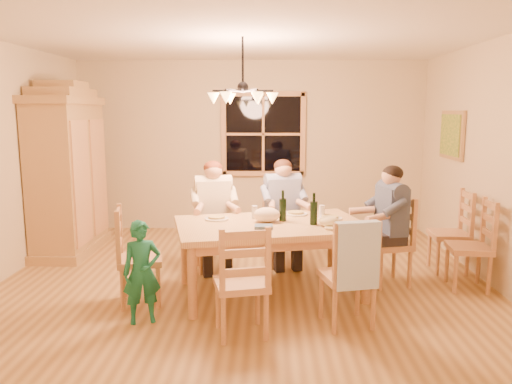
{
  "coord_description": "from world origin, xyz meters",
  "views": [
    {
      "loc": [
        0.27,
        -5.5,
        1.92
      ],
      "look_at": [
        0.14,
        0.1,
        1.0
      ],
      "focal_mm": 35.0,
      "sensor_mm": 36.0,
      "label": 1
    }
  ],
  "objects_px": {
    "chair_far_left": "(214,245)",
    "chair_spare_front": "(468,261)",
    "adult_plaid_man": "(283,199)",
    "dining_table": "(271,232)",
    "armoire": "(68,175)",
    "child": "(142,272)",
    "chair_end_left": "(140,274)",
    "adult_woman": "(214,202)",
    "chair_near_right": "(347,292)",
    "chair_end_right": "(388,258)",
    "chandelier": "(243,96)",
    "wine_bottle_b": "(314,209)",
    "adult_slate_man": "(390,210)",
    "chair_near_left": "(241,301)",
    "chair_spare_back": "(448,247)",
    "wine_bottle_a": "(283,206)",
    "chair_far_right": "(283,242)"
  },
  "relations": [
    {
      "from": "chair_far_left",
      "to": "chair_spare_front",
      "type": "height_order",
      "value": "same"
    },
    {
      "from": "adult_plaid_man",
      "to": "dining_table",
      "type": "bearing_deg",
      "value": 67.62
    },
    {
      "from": "armoire",
      "to": "child",
      "type": "height_order",
      "value": "armoire"
    },
    {
      "from": "chair_end_left",
      "to": "adult_woman",
      "type": "bearing_deg",
      "value": 136.74
    },
    {
      "from": "chair_near_right",
      "to": "adult_woman",
      "type": "bearing_deg",
      "value": 117.9
    },
    {
      "from": "dining_table",
      "to": "chair_end_right",
      "type": "bearing_deg",
      "value": 13.41
    },
    {
      "from": "chandelier",
      "to": "chair_far_left",
      "type": "height_order",
      "value": "chandelier"
    },
    {
      "from": "wine_bottle_b",
      "to": "child",
      "type": "xyz_separation_m",
      "value": [
        -1.61,
        -0.71,
        -0.45
      ]
    },
    {
      "from": "dining_table",
      "to": "adult_slate_man",
      "type": "xyz_separation_m",
      "value": [
        1.31,
        0.31,
        0.18
      ]
    },
    {
      "from": "chair_near_left",
      "to": "chair_spare_back",
      "type": "bearing_deg",
      "value": 23.28
    },
    {
      "from": "wine_bottle_a",
      "to": "chair_far_right",
      "type": "bearing_deg",
      "value": 88.14
    },
    {
      "from": "chair_end_left",
      "to": "adult_plaid_man",
      "type": "relative_size",
      "value": 1.13
    },
    {
      "from": "chair_end_right",
      "to": "armoire",
      "type": "bearing_deg",
      "value": 59.7
    },
    {
      "from": "chair_spare_back",
      "to": "adult_plaid_man",
      "type": "bearing_deg",
      "value": 86.92
    },
    {
      "from": "armoire",
      "to": "chair_far_left",
      "type": "relative_size",
      "value": 2.32
    },
    {
      "from": "chair_far_right",
      "to": "child",
      "type": "distance_m",
      "value": 2.2
    },
    {
      "from": "wine_bottle_a",
      "to": "child",
      "type": "bearing_deg",
      "value": -145.99
    },
    {
      "from": "chair_end_left",
      "to": "dining_table",
      "type": "bearing_deg",
      "value": 90.0
    },
    {
      "from": "adult_slate_man",
      "to": "chair_far_left",
      "type": "bearing_deg",
      "value": 63.43
    },
    {
      "from": "wine_bottle_a",
      "to": "chair_spare_front",
      "type": "relative_size",
      "value": 0.33
    },
    {
      "from": "adult_plaid_man",
      "to": "wine_bottle_a",
      "type": "bearing_deg",
      "value": 74.73
    },
    {
      "from": "chandelier",
      "to": "adult_woman",
      "type": "xyz_separation_m",
      "value": [
        -0.37,
        0.35,
        -1.24
      ]
    },
    {
      "from": "chair_far_left",
      "to": "adult_plaid_man",
      "type": "distance_m",
      "value": 1.01
    },
    {
      "from": "adult_plaid_man",
      "to": "adult_slate_man",
      "type": "height_order",
      "value": "same"
    },
    {
      "from": "chandelier",
      "to": "armoire",
      "type": "height_order",
      "value": "chandelier"
    },
    {
      "from": "chair_end_left",
      "to": "chair_end_right",
      "type": "bearing_deg",
      "value": 90.0
    },
    {
      "from": "dining_table",
      "to": "adult_woman",
      "type": "height_order",
      "value": "adult_woman"
    },
    {
      "from": "chair_end_left",
      "to": "chair_spare_front",
      "type": "bearing_deg",
      "value": 84.88
    },
    {
      "from": "chair_end_right",
      "to": "child",
      "type": "xyz_separation_m",
      "value": [
        -2.48,
        -1.08,
        0.17
      ]
    },
    {
      "from": "chandelier",
      "to": "chair_far_left",
      "type": "relative_size",
      "value": 0.78
    },
    {
      "from": "chandelier",
      "to": "chair_end_left",
      "type": "height_order",
      "value": "chandelier"
    },
    {
      "from": "chair_near_left",
      "to": "adult_woman",
      "type": "bearing_deg",
      "value": 90.0
    },
    {
      "from": "chair_far_left",
      "to": "chair_spare_front",
      "type": "distance_m",
      "value": 2.88
    },
    {
      "from": "chair_far_right",
      "to": "wine_bottle_a",
      "type": "bearing_deg",
      "value": 74.73
    },
    {
      "from": "chair_end_right",
      "to": "wine_bottle_b",
      "type": "bearing_deg",
      "value": 99.41
    },
    {
      "from": "chandelier",
      "to": "chair_near_right",
      "type": "relative_size",
      "value": 0.78
    },
    {
      "from": "chair_spare_front",
      "to": "armoire",
      "type": "bearing_deg",
      "value": 80.42
    },
    {
      "from": "armoire",
      "to": "adult_slate_man",
      "type": "height_order",
      "value": "armoire"
    },
    {
      "from": "armoire",
      "to": "chair_near_left",
      "type": "relative_size",
      "value": 2.32
    },
    {
      "from": "wine_bottle_a",
      "to": "wine_bottle_b",
      "type": "xyz_separation_m",
      "value": [
        0.31,
        -0.16,
        0.0
      ]
    },
    {
      "from": "armoire",
      "to": "wine_bottle_b",
      "type": "bearing_deg",
      "value": -26.66
    },
    {
      "from": "chair_end_right",
      "to": "chair_spare_front",
      "type": "bearing_deg",
      "value": -111.6
    },
    {
      "from": "armoire",
      "to": "chair_far_right",
      "type": "distance_m",
      "value": 3.03
    },
    {
      "from": "dining_table",
      "to": "chair_near_left",
      "type": "distance_m",
      "value": 1.09
    },
    {
      "from": "armoire",
      "to": "wine_bottle_a",
      "type": "height_order",
      "value": "armoire"
    },
    {
      "from": "chair_end_right",
      "to": "chair_spare_back",
      "type": "distance_m",
      "value": 0.96
    },
    {
      "from": "chandelier",
      "to": "chair_spare_back",
      "type": "bearing_deg",
      "value": 8.42
    },
    {
      "from": "chandelier",
      "to": "armoire",
      "type": "bearing_deg",
      "value": 155.34
    },
    {
      "from": "chair_spare_back",
      "to": "chair_near_right",
      "type": "bearing_deg",
      "value": 139.3
    },
    {
      "from": "chair_near_left",
      "to": "chair_spare_front",
      "type": "xyz_separation_m",
      "value": [
        2.4,
        1.19,
        0.0
      ]
    }
  ]
}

